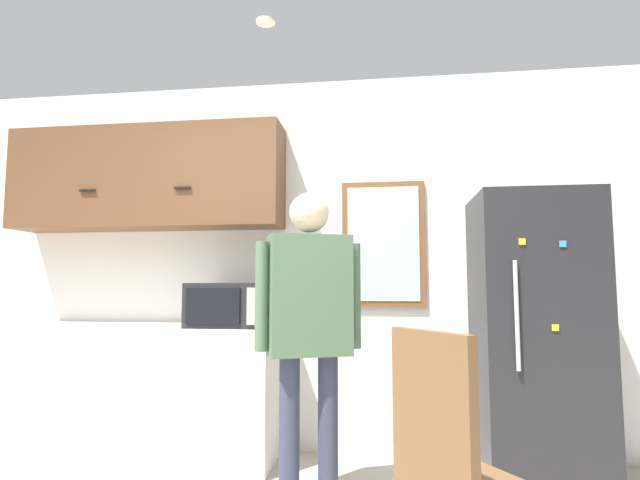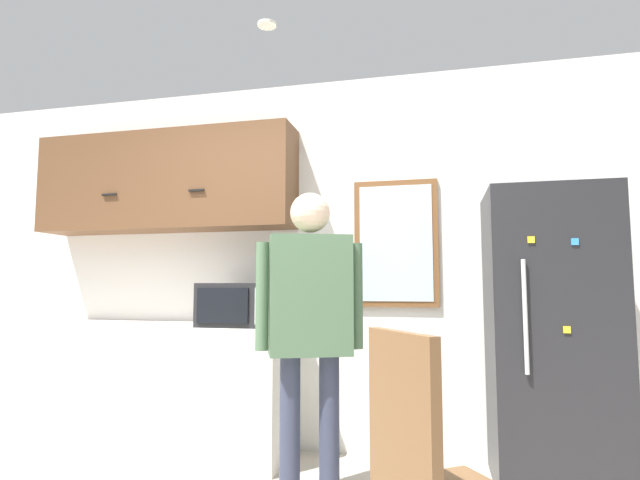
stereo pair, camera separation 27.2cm
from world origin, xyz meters
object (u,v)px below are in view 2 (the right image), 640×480
microwave (241,305)px  person (310,311)px  refrigerator (550,337)px  chair (430,474)px

microwave → person: size_ratio=0.30×
person → refrigerator: (1.32, 0.53, -0.16)m
microwave → chair: size_ratio=0.50×
person → refrigerator: bearing=0.2°
microwave → person: bearing=-40.2°
microwave → person: (0.62, -0.52, -0.01)m
chair → microwave: bearing=5.9°
person → refrigerator: refrigerator is taller
refrigerator → microwave: bearing=-179.7°
person → chair: bearing=-76.9°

